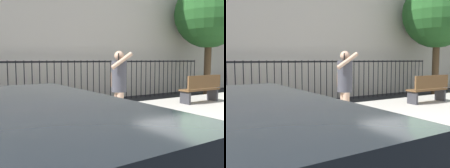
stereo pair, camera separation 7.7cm
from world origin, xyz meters
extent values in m
cube|color=#B2ADA3|center=(0.00, 2.20, 0.07)|extent=(28.00, 4.40, 0.15)
cube|color=black|center=(0.00, 5.90, 1.55)|extent=(12.00, 0.04, 0.06)
cylinder|color=black|center=(-2.68, 5.90, 0.80)|extent=(0.03, 0.03, 1.60)
cylinder|color=black|center=(-2.43, 5.90, 0.80)|extent=(0.03, 0.03, 1.60)
cylinder|color=black|center=(-2.17, 5.90, 0.80)|extent=(0.03, 0.03, 1.60)
cylinder|color=black|center=(-1.91, 5.90, 0.80)|extent=(0.03, 0.03, 1.60)
cylinder|color=black|center=(-1.66, 5.90, 0.80)|extent=(0.03, 0.03, 1.60)
cylinder|color=black|center=(-1.40, 5.90, 0.80)|extent=(0.03, 0.03, 1.60)
cylinder|color=black|center=(-1.15, 5.90, 0.80)|extent=(0.03, 0.03, 1.60)
cylinder|color=black|center=(-0.89, 5.90, 0.80)|extent=(0.03, 0.03, 1.60)
cylinder|color=black|center=(-0.64, 5.90, 0.80)|extent=(0.03, 0.03, 1.60)
cylinder|color=black|center=(-0.38, 5.90, 0.80)|extent=(0.03, 0.03, 1.60)
cylinder|color=black|center=(-0.13, 5.90, 0.80)|extent=(0.03, 0.03, 1.60)
cylinder|color=black|center=(0.13, 5.90, 0.80)|extent=(0.03, 0.03, 1.60)
cylinder|color=black|center=(0.38, 5.90, 0.80)|extent=(0.03, 0.03, 1.60)
cylinder|color=black|center=(0.64, 5.90, 0.80)|extent=(0.03, 0.03, 1.60)
cylinder|color=black|center=(0.89, 5.90, 0.80)|extent=(0.03, 0.03, 1.60)
cylinder|color=black|center=(1.15, 5.90, 0.80)|extent=(0.03, 0.03, 1.60)
cylinder|color=black|center=(1.40, 5.90, 0.80)|extent=(0.03, 0.03, 1.60)
cylinder|color=black|center=(1.66, 5.90, 0.80)|extent=(0.03, 0.03, 1.60)
cylinder|color=black|center=(1.91, 5.90, 0.80)|extent=(0.03, 0.03, 1.60)
cylinder|color=black|center=(2.17, 5.90, 0.80)|extent=(0.03, 0.03, 1.60)
cylinder|color=black|center=(2.43, 5.90, 0.80)|extent=(0.03, 0.03, 1.60)
cylinder|color=black|center=(2.68, 5.90, 0.80)|extent=(0.03, 0.03, 1.60)
cylinder|color=black|center=(2.94, 5.90, 0.80)|extent=(0.03, 0.03, 1.60)
cylinder|color=black|center=(3.19, 5.90, 0.80)|extent=(0.03, 0.03, 1.60)
cylinder|color=black|center=(3.45, 5.90, 0.80)|extent=(0.03, 0.03, 1.60)
cylinder|color=black|center=(3.70, 5.90, 0.80)|extent=(0.03, 0.03, 1.60)
cylinder|color=black|center=(3.96, 5.90, 0.80)|extent=(0.03, 0.03, 1.60)
cylinder|color=black|center=(4.21, 5.90, 0.80)|extent=(0.03, 0.03, 1.60)
cylinder|color=black|center=(4.47, 5.90, 0.80)|extent=(0.03, 0.03, 1.60)
cylinder|color=black|center=(4.72, 5.90, 0.80)|extent=(0.03, 0.03, 1.60)
cylinder|color=black|center=(4.98, 5.90, 0.80)|extent=(0.03, 0.03, 1.60)
cylinder|color=black|center=(5.23, 5.90, 0.80)|extent=(0.03, 0.03, 1.60)
cylinder|color=black|center=(5.49, 5.90, 0.80)|extent=(0.03, 0.03, 1.60)
cylinder|color=black|center=(5.74, 5.90, 0.80)|extent=(0.03, 0.03, 1.60)
cylinder|color=black|center=(6.00, 5.90, 0.80)|extent=(0.03, 0.03, 1.60)
cylinder|color=tan|center=(-1.02, 1.92, 0.53)|extent=(0.15, 0.15, 0.76)
cylinder|color=tan|center=(-0.97, 2.12, 0.53)|extent=(0.15, 0.15, 0.76)
cylinder|color=#3F3F47|center=(-0.99, 2.02, 1.26)|extent=(0.42, 0.42, 0.70)
sphere|color=tan|center=(-0.99, 2.02, 1.72)|extent=(0.22, 0.22, 0.22)
cylinder|color=tan|center=(-1.05, 1.83, 1.61)|extent=(0.49, 0.22, 0.38)
cylinder|color=tan|center=(-0.94, 2.21, 1.24)|extent=(0.09, 0.09, 0.53)
cube|color=black|center=(-1.09, 1.89, 1.70)|extent=(0.03, 0.07, 0.15)
cube|color=brown|center=(-0.92, 2.27, 1.16)|extent=(0.23, 0.31, 0.34)
cube|color=brown|center=(3.09, 3.16, 0.60)|extent=(1.60, 0.45, 0.05)
cube|color=brown|center=(3.09, 2.96, 0.88)|extent=(1.60, 0.06, 0.44)
cube|color=#333338|center=(2.39, 3.16, 0.35)|extent=(0.08, 0.41, 0.40)
cube|color=#333338|center=(3.79, 3.16, 0.35)|extent=(0.08, 0.41, 0.40)
cylinder|color=#4C3823|center=(5.83, 5.01, 1.43)|extent=(0.31, 0.31, 2.85)
sphere|color=#235623|center=(5.83, 5.01, 3.71)|extent=(3.10, 3.10, 3.10)
camera|label=1|loc=(-4.15, -2.79, 1.64)|focal=41.34mm
camera|label=2|loc=(-4.08, -2.83, 1.64)|focal=41.34mm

